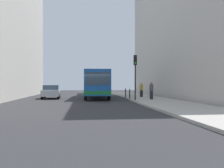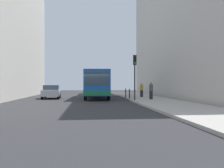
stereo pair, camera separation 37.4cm
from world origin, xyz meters
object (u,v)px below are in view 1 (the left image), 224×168
object	(u,v)px
bollard_near	(130,94)
pedestrian_mid_sidewalk	(141,90)
pedestrian_near_signal	(151,91)
bus	(97,83)
bollard_mid	(126,93)
traffic_light	(135,69)
car_beside_bus	(51,91)

from	to	relation	value
bollard_near	pedestrian_mid_sidewalk	distance (m)	3.22
pedestrian_mid_sidewalk	pedestrian_near_signal	bearing A→B (deg)	110.35
bus	pedestrian_mid_sidewalk	distance (m)	5.09
bollard_near	bus	bearing A→B (deg)	130.14
bollard_near	bollard_mid	bearing A→B (deg)	90.00
traffic_light	bollard_near	distance (m)	3.27
traffic_light	bollard_mid	bearing A→B (deg)	91.23
car_beside_bus	bollard_mid	xyz separation A→B (m)	(8.12, -0.83, -0.16)
car_beside_bus	bollard_near	bearing A→B (deg)	155.05
traffic_light	bollard_near	size ratio (longest dim) A/B	4.32
bus	car_beside_bus	size ratio (longest dim) A/B	2.48
car_beside_bus	pedestrian_mid_sidewalk	bearing A→B (deg)	173.30
traffic_light	pedestrian_mid_sidewalk	size ratio (longest dim) A/B	2.59
bollard_mid	pedestrian_near_signal	size ratio (longest dim) A/B	0.59
bus	car_beside_bus	world-z (taller)	bus
bus	pedestrian_mid_sidewalk	world-z (taller)	bus
bus	pedestrian_mid_sidewalk	bearing A→B (deg)	170.63
car_beside_bus	bus	bearing A→B (deg)	-178.47
pedestrian_near_signal	pedestrian_mid_sidewalk	size ratio (longest dim) A/B	1.02
car_beside_bus	pedestrian_mid_sidewalk	size ratio (longest dim) A/B	2.83
bollard_near	pedestrian_near_signal	world-z (taller)	pedestrian_near_signal
bollard_mid	pedestrian_near_signal	bearing A→B (deg)	-65.86
bus	bollard_mid	size ratio (longest dim) A/B	11.70
car_beside_bus	pedestrian_near_signal	xyz separation A→B (m)	(9.92, -4.84, 0.17)
car_beside_bus	pedestrian_near_signal	world-z (taller)	pedestrian_near_signal
bollard_mid	traffic_light	bearing A→B (deg)	-88.77
car_beside_bus	pedestrian_near_signal	bearing A→B (deg)	150.88
bollard_near	bollard_mid	size ratio (longest dim) A/B	1.00
bollard_near	car_beside_bus	bearing A→B (deg)	158.15
bollard_near	pedestrian_mid_sidewalk	bearing A→B (deg)	55.20
car_beside_bus	bollard_near	distance (m)	8.75
traffic_light	bollard_mid	xyz separation A→B (m)	(-0.10, 4.66, -2.38)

